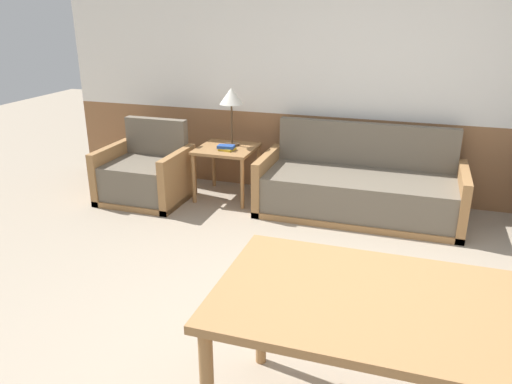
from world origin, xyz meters
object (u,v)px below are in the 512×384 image
at_px(armchair, 145,176).
at_px(side_table, 227,155).
at_px(dining_table, 460,327).
at_px(table_lamp, 231,99).
at_px(couch, 359,190).

xyz_separation_m(armchair, side_table, (0.79, 0.34, 0.21)).
distance_m(side_table, dining_table, 3.54).
bearing_deg(armchair, table_lamp, 28.61).
distance_m(side_table, table_lamp, 0.59).
distance_m(couch, dining_table, 2.90).
distance_m(armchair, side_table, 0.89).
height_order(armchair, table_lamp, table_lamp).
distance_m(couch, table_lamp, 1.60).
bearing_deg(dining_table, table_lamp, 125.75).
bearing_deg(table_lamp, side_table, -102.89).
bearing_deg(armchair, dining_table, -40.50).
relative_size(armchair, dining_table, 0.42).
bearing_deg(couch, dining_table, -75.33).
relative_size(side_table, dining_table, 0.29).
relative_size(couch, dining_table, 0.94).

